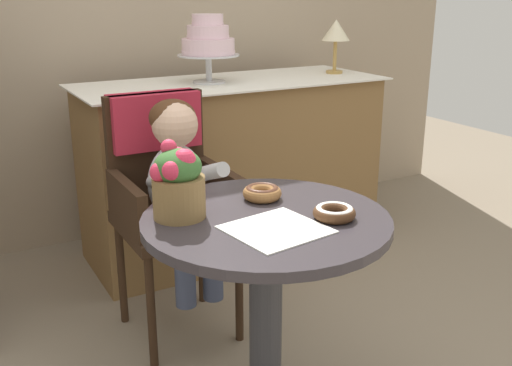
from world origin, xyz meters
The scene contains 10 objects.
cafe_table centered at (0.00, 0.00, 0.51)m, with size 0.72×0.72×0.72m.
wicker_chair centered at (-0.02, 0.75, 0.64)m, with size 0.42×0.45×0.95m.
seated_child centered at (-0.02, 0.60, 0.68)m, with size 0.27×0.32×0.73m.
paper_napkin centered at (-0.03, -0.10, 0.72)m, with size 0.25×0.23×0.00m, color white.
donut_front centered at (0.06, 0.13, 0.74)m, with size 0.12×0.12×0.04m.
donut_mid centered at (0.16, -0.11, 0.74)m, with size 0.12×0.12×0.04m.
flower_vase centered at (-0.22, 0.12, 0.83)m, with size 0.16×0.15×0.22m.
display_counter centered at (0.55, 1.30, 0.45)m, with size 1.56×0.62×0.90m.
tiered_cake_stand centered at (0.43, 1.30, 1.10)m, with size 0.30×0.30×0.33m.
table_lamp centered at (1.17, 1.28, 1.12)m, with size 0.15×0.15×0.28m.
Camera 1 is at (-0.81, -1.39, 1.34)m, focal length 42.16 mm.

